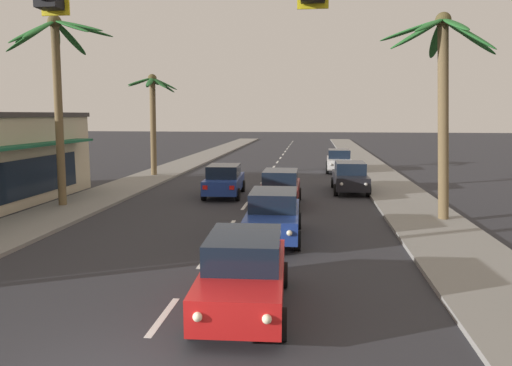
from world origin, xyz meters
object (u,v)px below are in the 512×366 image
object	(u,v)px
sedan_fifth_in_queue	(280,187)
sedan_oncoming_far	(224,180)
palm_left_second	(57,68)
sedan_parked_mid_kerb	(339,160)
traffic_signal_mast	(332,27)
palm_left_third	(153,106)
palm_right_second	(442,75)
sedan_lead_at_stop_bar	(244,272)
sedan_third_in_queue	(273,214)
sedan_parked_nearest_kerb	(350,177)

from	to	relation	value
sedan_fifth_in_queue	sedan_oncoming_far	size ratio (longest dim) A/B	0.99
sedan_fifth_in_queue	palm_left_second	distance (m)	11.56
palm_left_second	sedan_parked_mid_kerb	bearing A→B (deg)	49.46
traffic_signal_mast	palm_left_third	world-z (taller)	traffic_signal_mast
traffic_signal_mast	palm_right_second	size ratio (longest dim) A/B	1.35
sedan_lead_at_stop_bar	palm_left_third	bearing A→B (deg)	113.65
sedan_fifth_in_queue	traffic_signal_mast	bearing A→B (deg)	-83.78
sedan_third_in_queue	sedan_oncoming_far	xyz separation A→B (m)	(-3.33, 8.32, 0.00)
palm_left_third	palm_left_second	bearing A→B (deg)	-92.69
sedan_parked_mid_kerb	palm_left_third	size ratio (longest dim) A/B	0.64
sedan_lead_at_stop_bar	sedan_parked_mid_kerb	bearing A→B (deg)	82.35
sedan_lead_at_stop_bar	palm_left_third	size ratio (longest dim) A/B	0.64
palm_left_second	sedan_oncoming_far	bearing A→B (deg)	30.87
traffic_signal_mast	sedan_oncoming_far	distance (m)	19.15
palm_left_second	palm_right_second	bearing A→B (deg)	-3.20
palm_left_second	palm_right_second	size ratio (longest dim) A/B	1.06
sedan_fifth_in_queue	sedan_lead_at_stop_bar	bearing A→B (deg)	-89.90
palm_left_second	palm_left_third	size ratio (longest dim) A/B	1.23
sedan_third_in_queue	sedan_oncoming_far	world-z (taller)	same
sedan_third_in_queue	sedan_oncoming_far	size ratio (longest dim) A/B	0.99
palm_left_third	sedan_third_in_queue	bearing A→B (deg)	-58.16
sedan_lead_at_stop_bar	sedan_oncoming_far	xyz separation A→B (m)	(-3.17, 14.45, 0.00)
sedan_fifth_in_queue	palm_right_second	distance (m)	8.65
sedan_lead_at_stop_bar	sedan_third_in_queue	size ratio (longest dim) A/B	1.01
sedan_fifth_in_queue	palm_left_second	xyz separation A→B (m)	(-9.96, -1.87, 5.55)
sedan_parked_nearest_kerb	palm_left_second	size ratio (longest dim) A/B	0.51
sedan_lead_at_stop_bar	palm_left_second	size ratio (longest dim) A/B	0.52
sedan_parked_nearest_kerb	palm_left_third	world-z (taller)	palm_left_third
sedan_parked_nearest_kerb	palm_right_second	world-z (taller)	palm_right_second
sedan_parked_mid_kerb	palm_left_second	size ratio (longest dim) A/B	0.52
sedan_third_in_queue	sedan_parked_mid_kerb	xyz separation A→B (m)	(3.36, 20.03, 0.00)
sedan_oncoming_far	sedan_parked_mid_kerb	world-z (taller)	same
palm_left_second	palm_left_third	bearing A→B (deg)	87.31
sedan_lead_at_stop_bar	palm_right_second	distance (m)	12.50
sedan_third_in_queue	sedan_parked_nearest_kerb	xyz separation A→B (m)	(3.46, 10.49, 0.00)
sedan_parked_nearest_kerb	palm_left_third	bearing A→B (deg)	159.11
traffic_signal_mast	sedan_lead_at_stop_bar	world-z (taller)	traffic_signal_mast
traffic_signal_mast	sedan_third_in_queue	distance (m)	10.78
sedan_third_in_queue	sedan_parked_mid_kerb	distance (m)	20.31
sedan_fifth_in_queue	palm_right_second	size ratio (longest dim) A/B	0.54
sedan_parked_nearest_kerb	sedan_parked_mid_kerb	xyz separation A→B (m)	(-0.10, 9.54, 0.00)
sedan_parked_mid_kerb	palm_right_second	distance (m)	17.68
traffic_signal_mast	sedan_parked_nearest_kerb	world-z (taller)	traffic_signal_mast
sedan_fifth_in_queue	sedan_parked_mid_kerb	world-z (taller)	same
sedan_oncoming_far	sedan_parked_nearest_kerb	xyz separation A→B (m)	(6.78, 2.17, 0.00)
sedan_lead_at_stop_bar	sedan_oncoming_far	bearing A→B (deg)	102.39
sedan_lead_at_stop_bar	sedan_fifth_in_queue	distance (m)	12.25
sedan_oncoming_far	palm_left_second	distance (m)	9.69
sedan_third_in_queue	palm_left_second	distance (m)	12.32
traffic_signal_mast	sedan_third_in_queue	xyz separation A→B (m)	(-1.54, 9.62, -4.62)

